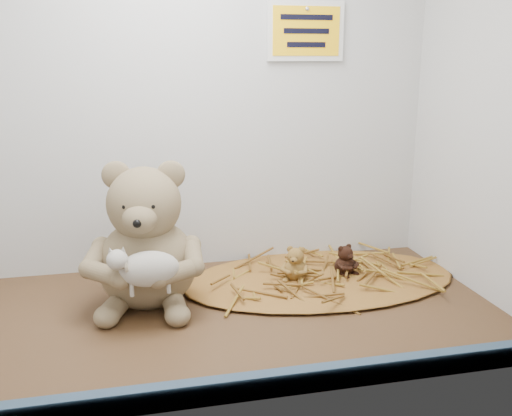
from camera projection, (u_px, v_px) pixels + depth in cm
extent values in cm
cube|color=#402C16|center=(198.00, 317.00, 111.40)|extent=(120.00, 60.00, 0.40)
cube|color=silver|center=(177.00, 76.00, 128.23)|extent=(120.00, 0.40, 90.00)
cube|color=silver|center=(494.00, 79.00, 112.68)|extent=(0.40, 60.00, 90.00)
cube|color=#365368|center=(222.00, 389.00, 83.78)|extent=(119.28, 2.20, 3.60)
ellipsoid|color=brown|center=(320.00, 278.00, 129.40)|extent=(63.04, 36.60, 1.22)
cube|color=yellow|center=(306.00, 31.00, 131.49)|extent=(16.00, 1.20, 11.00)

